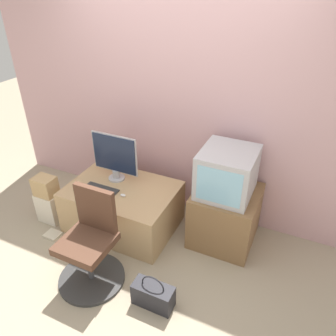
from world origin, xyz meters
TOP-DOWN VIEW (x-y plane):
  - ground_plane at (0.00, 0.00)m, footprint 12.00×12.00m
  - wall_back at (0.00, 1.32)m, footprint 4.40×0.05m
  - desk at (-0.35, 0.70)m, footprint 1.12×0.79m
  - side_stand at (0.70, 0.96)m, footprint 0.61×0.63m
  - main_monitor at (-0.49, 0.84)m, footprint 0.52×0.18m
  - keyboard at (-0.52, 0.59)m, footprint 0.37×0.13m
  - mouse at (-0.26, 0.59)m, footprint 0.06×0.04m
  - crt_tv at (0.68, 0.95)m, footprint 0.50×0.54m
  - office_chair at (-0.22, -0.03)m, footprint 0.60×0.60m
  - cardboard_box_lower at (-1.14, 0.43)m, footprint 0.25×0.19m
  - cardboard_box_upper at (-1.14, 0.43)m, footprint 0.23×0.17m
  - handbag at (0.41, -0.07)m, footprint 0.35×0.16m
  - book at (-0.95, 0.22)m, footprint 0.16×0.14m

SIDE VIEW (x-z plane):
  - ground_plane at x=0.00m, z-range 0.00..0.00m
  - book at x=-0.95m, z-range 0.00..0.02m
  - handbag at x=0.41m, z-range -0.05..0.28m
  - cardboard_box_lower at x=-1.14m, z-range 0.00..0.35m
  - desk at x=-0.35m, z-range 0.00..0.49m
  - side_stand at x=0.70m, z-range 0.00..0.58m
  - office_chair at x=-0.22m, z-range -0.09..0.81m
  - cardboard_box_upper at x=-1.14m, z-range 0.35..0.56m
  - keyboard at x=-0.52m, z-range 0.49..0.50m
  - mouse at x=-0.26m, z-range 0.49..0.51m
  - main_monitor at x=-0.49m, z-range 0.50..1.02m
  - crt_tv at x=0.68m, z-range 0.58..1.03m
  - wall_back at x=0.00m, z-range 0.00..2.60m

